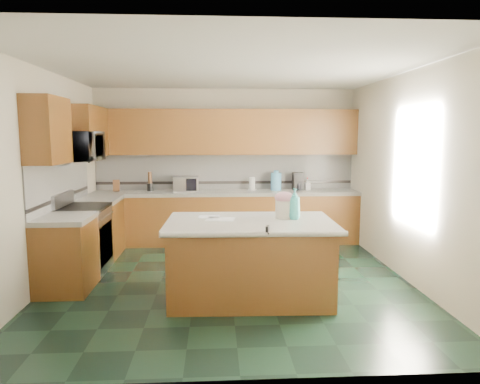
{
  "coord_description": "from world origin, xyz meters",
  "views": [
    {
      "loc": [
        -0.18,
        -5.39,
        1.88
      ],
      "look_at": [
        0.15,
        0.35,
        1.12
      ],
      "focal_mm": 32.0,
      "sensor_mm": 36.0,
      "label": 1
    }
  ],
  "objects": [
    {
      "name": "back_backsplash",
      "position": [
        0.0,
        2.29,
        1.24
      ],
      "size": [
        4.6,
        0.02,
        0.63
      ],
      "primitive_type": "cube",
      "color": "silver",
      "rests_on": "back_countertop"
    },
    {
      "name": "back_accent_band",
      "position": [
        0.0,
        2.28,
        1.04
      ],
      "size": [
        4.6,
        0.01,
        0.05
      ],
      "primitive_type": "cube",
      "color": "black",
      "rests_on": "back_countertop"
    },
    {
      "name": "left_backsplash",
      "position": [
        -2.29,
        0.55,
        1.24
      ],
      "size": [
        0.02,
        2.3,
        0.63
      ],
      "primitive_type": "cube",
      "color": "silver",
      "rests_on": "wall_left"
    },
    {
      "name": "left_counter_front",
      "position": [
        -2.0,
        -0.24,
        0.89
      ],
      "size": [
        0.64,
        0.72,
        0.06
      ],
      "primitive_type": "cube",
      "color": "white",
      "rests_on": "left_base_cab_front"
    },
    {
      "name": "utensil_bundle",
      "position": [
        -1.32,
        2.08,
        1.15
      ],
      "size": [
        0.06,
        0.06,
        0.2
      ],
      "primitive_type": "cylinder",
      "color": "#472814",
      "rests_on": "utensil_crock"
    },
    {
      "name": "left_accent_band",
      "position": [
        -2.28,
        0.55,
        1.04
      ],
      "size": [
        0.01,
        2.3,
        0.05
      ],
      "primitive_type": "cube",
      "color": "black",
      "rests_on": "wall_left"
    },
    {
      "name": "island_bullnose",
      "position": [
        0.21,
        -1.18,
        0.89
      ],
      "size": [
        1.9,
        0.12,
        0.06
      ],
      "primitive_type": "cylinder",
      "rotation": [
        0.0,
        1.57,
        -0.03
      ],
      "color": "white",
      "rests_on": "island_base"
    },
    {
      "name": "coffee_carafe",
      "position": [
        1.28,
        2.03,
        0.98
      ],
      "size": [
        0.13,
        0.13,
        0.13
      ],
      "primitive_type": "cylinder",
      "color": "black",
      "rests_on": "back_countertop"
    },
    {
      "name": "soap_bottle_back",
      "position": [
        1.44,
        2.05,
        1.02
      ],
      "size": [
        0.11,
        0.11,
        0.2
      ],
      "primitive_type": "imported",
      "rotation": [
        0.0,
        0.0,
        0.23
      ],
      "color": "white",
      "rests_on": "back_countertop"
    },
    {
      "name": "range_handle",
      "position": [
        -1.68,
        0.5,
        0.78
      ],
      "size": [
        0.02,
        0.66,
        0.02
      ],
      "primitive_type": "cylinder",
      "rotation": [
        1.57,
        0.0,
        0.0
      ],
      "color": "#B7B7BC",
      "rests_on": "range_body"
    },
    {
      "name": "treat_jar_knob_end_r",
      "position": [
        0.65,
        -0.5,
        1.21
      ],
      "size": [
        0.04,
        0.04,
        0.04
      ],
      "primitive_type": "sphere",
      "color": "tan",
      "rests_on": "treat_jar_lid"
    },
    {
      "name": "wall_left",
      "position": [
        -2.32,
        0.0,
        1.35
      ],
      "size": [
        0.04,
        4.6,
        2.7
      ],
      "primitive_type": "cube",
      "color": "beige",
      "rests_on": "ground"
    },
    {
      "name": "treat_jar_lid",
      "position": [
        0.62,
        -0.5,
        1.16
      ],
      "size": [
        0.22,
        0.22,
        0.14
      ],
      "primitive_type": "ellipsoid",
      "color": "#C88496",
      "rests_on": "treat_jar"
    },
    {
      "name": "paper_sheet_b",
      "position": [
        -0.26,
        -0.38,
        0.92
      ],
      "size": [
        0.25,
        0.19,
        0.0
      ],
      "primitive_type": "cube",
      "rotation": [
        0.0,
        0.0,
        -0.01
      ],
      "color": "white",
      "rests_on": "island_top"
    },
    {
      "name": "wall_front",
      "position": [
        0.0,
        -2.32,
        1.35
      ],
      "size": [
        4.6,
        0.04,
        2.7
      ],
      "primitive_type": "cube",
      "color": "beige",
      "rests_on": "ground"
    },
    {
      "name": "utensil_crock",
      "position": [
        -1.32,
        2.08,
        0.99
      ],
      "size": [
        0.11,
        0.11,
        0.14
      ],
      "primitive_type": "cylinder",
      "color": "black",
      "rests_on": "back_countertop"
    },
    {
      "name": "island_base",
      "position": [
        0.21,
        -0.62,
        0.43
      ],
      "size": [
        1.82,
        1.08,
        0.86
      ],
      "primitive_type": "cube",
      "rotation": [
        0.0,
        0.0,
        -0.03
      ],
      "color": "#371E07",
      "rests_on": "ground"
    },
    {
      "name": "soap_back_cap",
      "position": [
        1.44,
        2.05,
        1.13
      ],
      "size": [
        0.02,
        0.02,
        0.03
      ],
      "primitive_type": "cylinder",
      "color": "red",
      "rests_on": "soap_bottle_back"
    },
    {
      "name": "paper_sheet_a",
      "position": [
        -0.13,
        -0.52,
        0.92
      ],
      "size": [
        0.35,
        0.29,
        0.0
      ],
      "primitive_type": "cube",
      "rotation": [
        0.0,
        0.0,
        -0.17
      ],
      "color": "white",
      "rests_on": "island_top"
    },
    {
      "name": "treat_jar",
      "position": [
        0.62,
        -0.5,
        1.03
      ],
      "size": [
        0.21,
        0.21,
        0.21
      ],
      "primitive_type": "cylinder",
      "rotation": [
        0.0,
        0.0,
        -0.05
      ],
      "color": "silver",
      "rests_on": "island_top"
    },
    {
      "name": "paper_towel_base",
      "position": [
        0.47,
        2.1,
        0.93
      ],
      "size": [
        0.15,
        0.15,
        0.01
      ],
      "primitive_type": "cylinder",
      "color": "#B7B7BC",
      "rests_on": "back_countertop"
    },
    {
      "name": "range_body",
      "position": [
        -2.0,
        0.5,
        0.44
      ],
      "size": [
        0.6,
        0.76,
        0.88
      ],
      "primitive_type": "cube",
      "color": "#B7B7BC",
      "rests_on": "ground"
    },
    {
      "name": "wall_right",
      "position": [
        2.32,
        0.0,
        1.35
      ],
      "size": [
        0.04,
        4.6,
        2.7
      ],
      "primitive_type": "cube",
      "color": "beige",
      "rests_on": "ground"
    },
    {
      "name": "back_upper_cab",
      "position": [
        0.0,
        2.13,
        1.94
      ],
      "size": [
        4.6,
        0.33,
        0.78
      ],
      "primitive_type": "cube",
      "color": "#371E07",
      "rests_on": "wall_back"
    },
    {
      "name": "water_jug_neck",
      "position": [
        0.89,
        2.06,
        1.25
      ],
      "size": [
        0.09,
        0.09,
        0.04
      ],
      "primitive_type": "cylinder",
      "color": "#529ECE",
      "rests_on": "water_jug"
    },
    {
      "name": "clamp_handle",
      "position": [
        0.34,
        -1.22,
        0.91
      ],
      "size": [
        0.01,
        0.07,
        0.01
      ],
      "primitive_type": "cylinder",
      "rotation": [
        1.57,
        0.0,
        0.0
      ],
      "color": "black",
      "rests_on": "island_top"
    },
    {
      "name": "coffee_maker",
      "position": [
        1.28,
        2.08,
        1.07
      ],
      "size": [
        0.18,
        0.2,
        0.31
      ],
      "primitive_type": "cube",
      "rotation": [
        0.0,
        0.0,
        -0.01
      ],
      "color": "black",
      "rests_on": "back_countertop"
    },
    {
      "name": "left_base_cab_rear",
      "position": [
        -2.0,
        1.29,
        0.43
      ],
      "size": [
        0.6,
        0.82,
        0.86
      ],
      "primitive_type": "cube",
      "color": "#371E07",
      "rests_on": "ground"
    },
    {
      "name": "toaster_oven_door",
      "position": [
        -0.7,
        1.91,
        1.05
      ],
      "size": [
        0.39,
        0.01,
        0.21
      ],
      "primitive_type": "cube",
      "color": "black",
      "rests_on": "toaster_oven"
    },
    {
      "name": "left_upper_cab_rear",
      "position": [
        -2.13,
        1.42,
        1.94
      ],
      "size": [
        0.33,
        1.09,
        0.78
      ],
      "primitive_type": "cube",
      "color": "#371E07",
      "rests_on": "wall_left"
    },
    {
      "name": "window_light_proxy",
      "position": [
        2.29,
        -0.2,
        1.5
      ],
      "size": [
        0.02,
        1.4,
        1.1
      ],
      "primitive_type": "cube",
      "color": "white",
      "rests_on": "wall_right"
    },
    {
      "name": "toaster_oven",
      "position": [
        -0.7,
        2.05,
        1.05
      ],
      "size": [
        0.46,
        0.34,
        0.25
      ],
      "primitive_type": "cube",
      "rotation": [
        0.0,
        0.0,
        0.1
      ],
      "color": "#B7B7BC",
      "rests_on": "back_countertop"
    },
    {
      "name": "clamp_body",
      "position": [
        0.34,
        -1.16,
        0.93
      ],
      "size": [
        0.05,
        0.1,
        0.08
      ],
      "primitive_type": "cube",
      "rotation": [
        0.0,
        0.0,
        -0.27
      ],
      "color": "black",
      "rests_on": "island_top"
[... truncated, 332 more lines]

